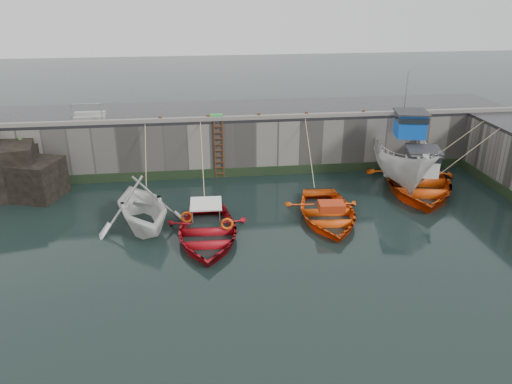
{
  "coord_description": "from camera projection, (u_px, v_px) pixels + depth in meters",
  "views": [
    {
      "loc": [
        -3.26,
        -15.66,
        9.88
      ],
      "look_at": [
        -0.65,
        4.81,
        1.2
      ],
      "focal_mm": 35.0,
      "sensor_mm": 36.0,
      "label": 1
    }
  ],
  "objects": [
    {
      "name": "boat_far_orange",
      "position": [
        417.0,
        181.0,
        25.63
      ],
      "size": [
        6.61,
        8.05,
        4.45
      ],
      "rotation": [
        0.0,
        0.0,
        -0.25
      ],
      "color": "#D8430B",
      "rests_on": "ground"
    },
    {
      "name": "boat_near_white",
      "position": [
        143.0,
        226.0,
        21.94
      ],
      "size": [
        5.47,
        5.9,
        2.55
      ],
      "primitive_type": "imported",
      "rotation": [
        0.0,
        0.0,
        0.31
      ],
      "color": "silver",
      "rests_on": "ground"
    },
    {
      "name": "railing",
      "position": [
        90.0,
        115.0,
        26.49
      ],
      "size": [
        1.6,
        1.05,
        1.0
      ],
      "color": "#A5A8AD",
      "rests_on": "road_back"
    },
    {
      "name": "quay_back",
      "position": [
        250.0,
        137.0,
        29.38
      ],
      "size": [
        30.0,
        5.0,
        3.0
      ],
      "primitive_type": "cube",
      "color": "slate",
      "rests_on": "ground"
    },
    {
      "name": "bollard_c",
      "position": [
        259.0,
        116.0,
        26.65
      ],
      "size": [
        0.18,
        0.18,
        0.28
      ],
      "primitive_type": "cylinder",
      "color": "#3F1E0F",
      "rests_on": "road_back"
    },
    {
      "name": "boat_near_white_rope",
      "position": [
        149.0,
        191.0,
        25.62
      ],
      "size": [
        0.04,
        4.0,
        3.1
      ],
      "primitive_type": null,
      "color": "tan",
      "rests_on": "ground"
    },
    {
      "name": "boat_near_navy_rope",
      "position": [
        307.0,
        184.0,
        26.44
      ],
      "size": [
        0.04,
        4.24,
        3.1
      ],
      "primitive_type": null,
      "color": "tan",
      "rests_on": "ground"
    },
    {
      "name": "bollard_d",
      "position": [
        306.0,
        114.0,
        26.95
      ],
      "size": [
        0.18,
        0.18,
        0.28
      ],
      "primitive_type": "cylinder",
      "color": "#3F1E0F",
      "rests_on": "road_back"
    },
    {
      "name": "kerb_back",
      "position": [
        255.0,
        117.0,
        26.55
      ],
      "size": [
        30.0,
        0.3,
        0.2
      ],
      "primitive_type": "cube",
      "color": "slate",
      "rests_on": "road_back"
    },
    {
      "name": "fish_crate",
      "position": [
        216.0,
        117.0,
        26.49
      ],
      "size": [
        0.7,
        0.45,
        0.26
      ],
      "primitive_type": "cube",
      "rotation": [
        0.0,
        0.0,
        -0.09
      ],
      "color": "green",
      "rests_on": "road_back"
    },
    {
      "name": "rock_outcrop",
      "position": [
        2.0,
        170.0,
        24.87
      ],
      "size": [
        5.85,
        4.24,
        3.41
      ],
      "color": "black",
      "rests_on": "ground"
    },
    {
      "name": "boat_near_blue_rope",
      "position": [
        204.0,
        194.0,
        25.23
      ],
      "size": [
        0.04,
        5.28,
        3.1
      ],
      "primitive_type": null,
      "color": "tan",
      "rests_on": "ground"
    },
    {
      "name": "bollard_b",
      "position": [
        208.0,
        118.0,
        26.33
      ],
      "size": [
        0.18,
        0.18,
        0.28
      ],
      "primitive_type": "cylinder",
      "color": "#3F1E0F",
      "rests_on": "road_back"
    },
    {
      "name": "bollard_a",
      "position": [
        160.0,
        119.0,
        26.04
      ],
      "size": [
        0.18,
        0.18,
        0.28
      ],
      "primitive_type": "cylinder",
      "color": "#3F1E0F",
      "rests_on": "road_back"
    },
    {
      "name": "road_back",
      "position": [
        250.0,
        110.0,
        28.77
      ],
      "size": [
        30.0,
        5.0,
        0.16
      ],
      "primitive_type": "cube",
      "color": "black",
      "rests_on": "quay_back"
    },
    {
      "name": "boat_near_navy",
      "position": [
        327.0,
        218.0,
        22.63
      ],
      "size": [
        4.14,
        5.52,
        1.09
      ],
      "primitive_type": "imported",
      "rotation": [
        0.0,
        0.0,
        -0.08
      ],
      "color": "#F34E0C",
      "rests_on": "ground"
    },
    {
      "name": "boat_far_white",
      "position": [
        403.0,
        158.0,
        26.64
      ],
      "size": [
        4.43,
        8.12,
        5.97
      ],
      "rotation": [
        0.0,
        0.0,
        -0.21
      ],
      "color": "silver",
      "rests_on": "ground"
    },
    {
      "name": "ground",
      "position": [
        290.0,
        271.0,
        18.53
      ],
      "size": [
        120.0,
        120.0,
        0.0
      ],
      "primitive_type": "plane",
      "color": "black",
      "rests_on": "ground"
    },
    {
      "name": "boat_near_blue",
      "position": [
        207.0,
        239.0,
        20.85
      ],
      "size": [
        3.97,
        5.42,
        1.09
      ],
      "primitive_type": "imported",
      "rotation": [
        0.0,
        0.0,
        -0.04
      ],
      "color": "#9E0D16",
      "rests_on": "ground"
    },
    {
      "name": "algae_back",
      "position": [
        256.0,
        171.0,
        27.54
      ],
      "size": [
        30.0,
        0.08,
        0.5
      ],
      "primitive_type": "cube",
      "color": "black",
      "rests_on": "ground"
    },
    {
      "name": "ladder",
      "position": [
        219.0,
        150.0,
        26.75
      ],
      "size": [
        0.51,
        0.08,
        3.2
      ],
      "color": "#3F1E0F",
      "rests_on": "ground"
    },
    {
      "name": "bollard_e",
      "position": [
        364.0,
        113.0,
        27.32
      ],
      "size": [
        0.18,
        0.18,
        0.28
      ],
      "primitive_type": "cylinder",
      "color": "#3F1E0F",
      "rests_on": "road_back"
    }
  ]
}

